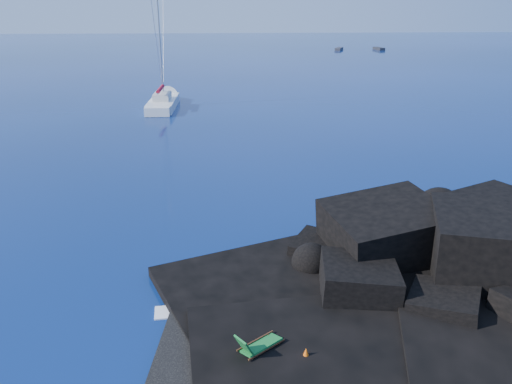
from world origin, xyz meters
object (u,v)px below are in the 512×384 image
(deck_chair, at_px, (261,340))
(sailboat, at_px, (164,107))
(sunbather, at_px, (274,356))
(marker_cone, at_px, (306,355))
(distant_boat_b, at_px, (379,50))
(distant_boat_a, at_px, (339,50))

(deck_chair, bearing_deg, sailboat, 63.05)
(sunbather, bearing_deg, sailboat, 77.16)
(marker_cone, relative_size, distant_boat_b, 0.12)
(distant_boat_a, bearing_deg, sunbather, -80.34)
(marker_cone, bearing_deg, sailboat, 101.91)
(deck_chair, height_order, distant_boat_b, deck_chair)
(sunbather, bearing_deg, deck_chair, 117.38)
(sailboat, bearing_deg, marker_cone, -76.94)
(sailboat, bearing_deg, distant_boat_b, 58.24)
(deck_chair, height_order, distant_boat_a, deck_chair)
(sunbather, distance_m, distant_boat_a, 123.78)
(deck_chair, distance_m, distant_boat_a, 123.56)
(deck_chair, xyz_separation_m, marker_cone, (1.46, -0.52, -0.30))
(distant_boat_b, bearing_deg, marker_cone, -115.32)
(sailboat, height_order, distant_boat_a, sailboat)
(deck_chair, bearing_deg, distant_boat_b, 34.32)
(distant_boat_a, bearing_deg, marker_cone, -79.85)
(sailboat, xyz_separation_m, deck_chair, (8.23, -45.40, 0.93))
(distant_boat_b, bearing_deg, sunbather, -115.80)
(distant_boat_a, bearing_deg, sailboat, -93.56)
(marker_cone, height_order, distant_boat_b, marker_cone)
(deck_chair, distance_m, distant_boat_b, 126.48)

